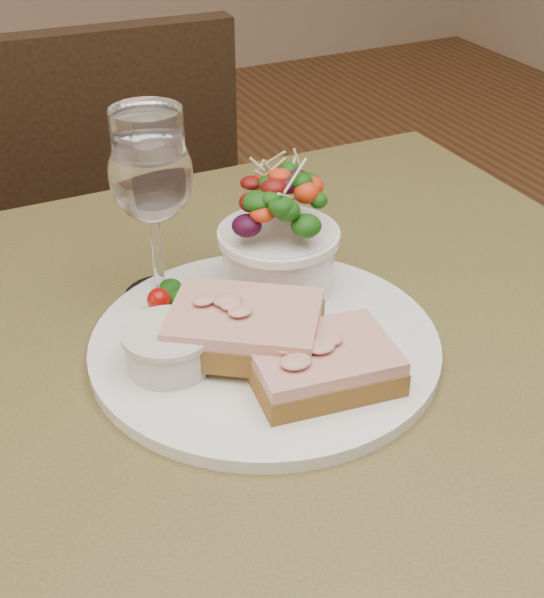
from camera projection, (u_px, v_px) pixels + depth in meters
name	position (u px, v px, depth m)	size (l,w,h in m)	color
cafe_table	(290.00, 446.00, 0.78)	(0.80, 0.80, 0.75)	#443C1D
chair_far	(99.00, 344.00, 1.52)	(0.44, 0.44, 0.90)	black
dinner_plate	(265.00, 345.00, 0.73)	(0.31, 0.31, 0.01)	white
sandwich_front	(322.00, 364.00, 0.67)	(0.13, 0.10, 0.03)	#4B3314
sandwich_back	(245.00, 327.00, 0.70)	(0.16, 0.15, 0.03)	#4B3314
ramekin	(168.00, 346.00, 0.68)	(0.07, 0.07, 0.04)	beige
salad_bowl	(279.00, 232.00, 0.77)	(0.11, 0.11, 0.13)	white
garnish	(167.00, 297.00, 0.77)	(0.05, 0.04, 0.02)	#103209
wine_glass	(151.00, 180.00, 0.74)	(0.08, 0.08, 0.18)	white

